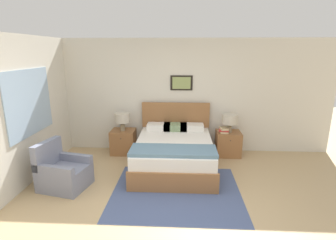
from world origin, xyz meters
TOP-DOWN VIEW (x-y plane):
  - ground_plane at (0.00, 0.00)m, footprint 16.00×16.00m
  - wall_back at (0.00, 2.81)m, footprint 7.35×0.09m
  - wall_left at (-2.50, 1.38)m, footprint 0.08×5.18m
  - area_rug_main at (0.17, 0.79)m, footprint 2.16×1.86m
  - bed at (0.10, 1.76)m, footprint 1.56×1.98m
  - armchair at (-1.82, 0.85)m, footprint 0.87×0.79m
  - nightstand_near_window at (-1.11, 2.49)m, footprint 0.54×0.50m
  - nightstand_by_door at (1.31, 2.49)m, footprint 0.54×0.50m
  - table_lamp_near_window at (-1.10, 2.46)m, footprint 0.34×0.34m
  - table_lamp_by_door at (1.31, 2.46)m, footprint 0.34×0.34m
  - book_thick_bottom at (1.18, 2.44)m, footprint 0.18×0.25m
  - book_hardcover_middle at (1.18, 2.44)m, footprint 0.24×0.24m
  - book_novel_upper at (1.18, 2.44)m, footprint 0.19×0.24m

SIDE VIEW (x-z plane):
  - ground_plane at x=0.00m, z-range 0.00..0.00m
  - area_rug_main at x=0.17m, z-range 0.00..0.01m
  - armchair at x=-1.82m, z-range -0.14..0.68m
  - nightstand_near_window at x=-1.11m, z-range 0.00..0.55m
  - nightstand_by_door at x=1.31m, z-range 0.00..0.55m
  - bed at x=0.10m, z-range -0.26..0.91m
  - book_thick_bottom at x=1.18m, z-range 0.55..0.59m
  - book_hardcover_middle at x=1.18m, z-range 0.59..0.62m
  - book_novel_upper at x=1.18m, z-range 0.62..0.66m
  - table_lamp_near_window at x=-1.10m, z-range 0.64..1.05m
  - table_lamp_by_door at x=1.31m, z-range 0.64..1.05m
  - wall_back at x=0.00m, z-range 0.00..2.60m
  - wall_left at x=-2.50m, z-range 0.01..2.61m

